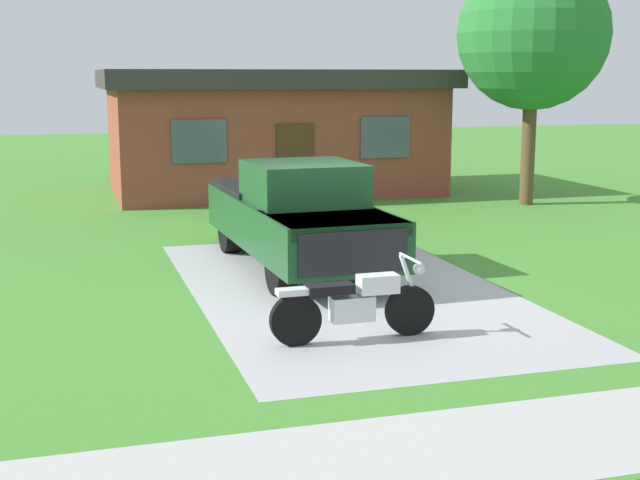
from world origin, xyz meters
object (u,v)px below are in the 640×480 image
(pickup_truck, at_px, (296,214))
(shade_tree, at_px, (533,34))
(neighbor_house, at_px, (273,130))
(motorcycle, at_px, (355,304))

(pickup_truck, height_order, shade_tree, shade_tree)
(pickup_truck, height_order, neighbor_house, neighbor_house)
(neighbor_house, bearing_deg, pickup_truck, -101.21)
(neighbor_house, bearing_deg, shade_tree, -37.02)
(motorcycle, height_order, pickup_truck, pickup_truck)
(motorcycle, xyz_separation_m, neighbor_house, (2.40, 14.49, 1.32))
(motorcycle, distance_m, pickup_truck, 4.50)
(pickup_truck, bearing_deg, neighbor_house, 78.79)
(pickup_truck, bearing_deg, shade_tree, 35.97)
(shade_tree, bearing_deg, motorcycle, -129.08)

